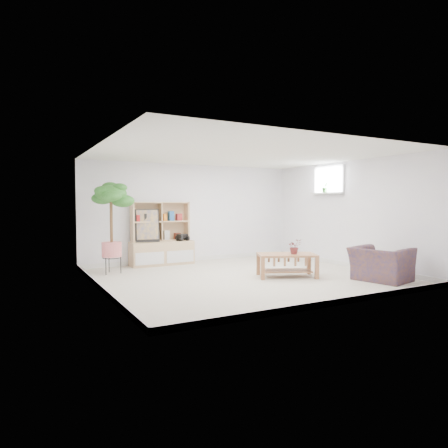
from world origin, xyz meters
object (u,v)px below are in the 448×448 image
storage_unit (162,233)px  armchair (381,262)px  floor_tree (111,228)px  coffee_table (287,265)px

storage_unit → armchair: bearing=-52.4°
armchair → storage_unit: bearing=24.6°
storage_unit → floor_tree: size_ratio=0.78×
coffee_table → armchair: size_ratio=1.15×
floor_tree → armchair: 5.31m
floor_tree → storage_unit: bearing=25.2°
floor_tree → armchair: size_ratio=1.95×
storage_unit → armchair: 4.80m
coffee_table → floor_tree: size_ratio=0.59×
coffee_table → floor_tree: 3.63m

